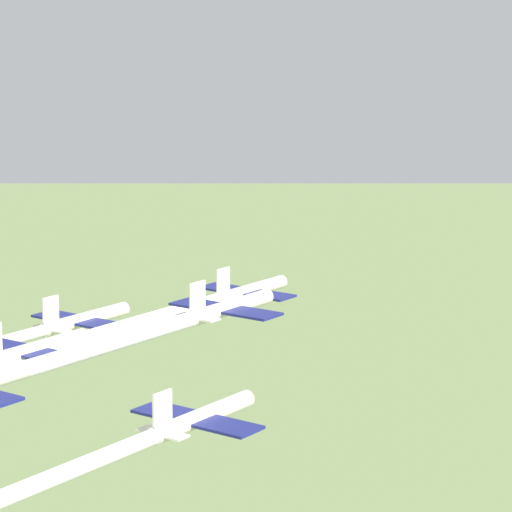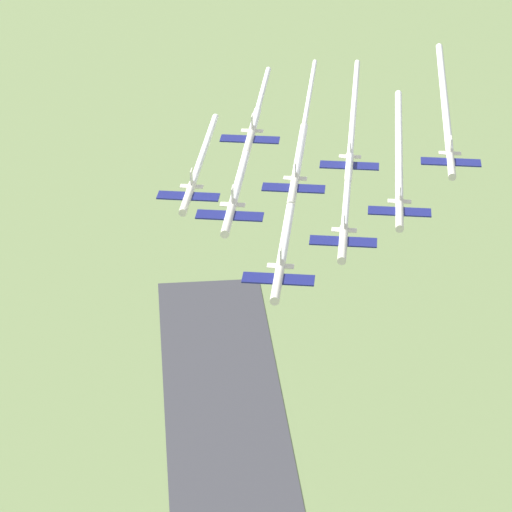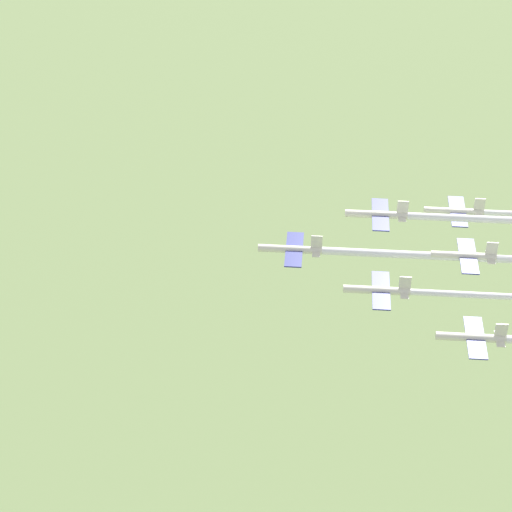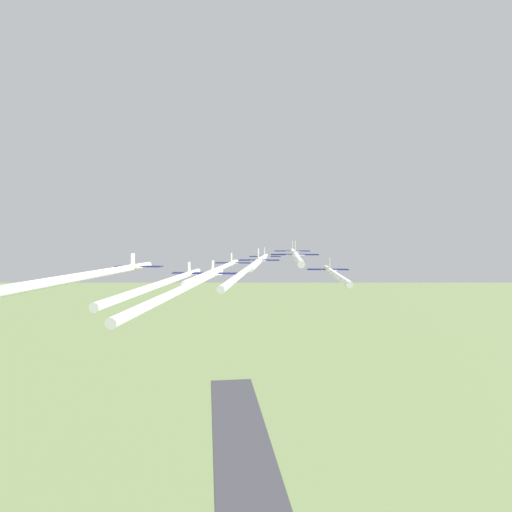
% 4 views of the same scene
% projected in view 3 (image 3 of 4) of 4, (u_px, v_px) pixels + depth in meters
% --- Properties ---
extents(jet_0, '(9.59, 10.26, 3.45)m').
position_uv_depth(jet_0, '(293.00, 249.00, 159.61)').
color(jet_0, silver).
extents(jet_1, '(9.59, 10.26, 3.45)m').
position_uv_depth(jet_1, '(379.00, 290.00, 152.88)').
color(jet_1, silver).
extents(jet_2, '(9.59, 10.26, 3.45)m').
position_uv_depth(jet_2, '(379.00, 214.00, 164.05)').
color(jet_2, silver).
extents(jet_3, '(9.59, 10.26, 3.45)m').
position_uv_depth(jet_3, '(474.00, 337.00, 146.43)').
color(jet_3, silver).
extents(jet_4, '(9.59, 10.26, 3.45)m').
position_uv_depth(jet_4, '(466.00, 256.00, 157.67)').
color(jet_4, silver).
extents(jet_5, '(9.59, 10.26, 3.45)m').
position_uv_depth(jet_5, '(456.00, 211.00, 172.02)').
color(jet_5, silver).
extents(smoke_trail_0, '(1.69, 48.37, 1.27)m').
position_uv_depth(smoke_trail_0, '(475.00, 258.00, 157.77)').
color(smoke_trail_0, white).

